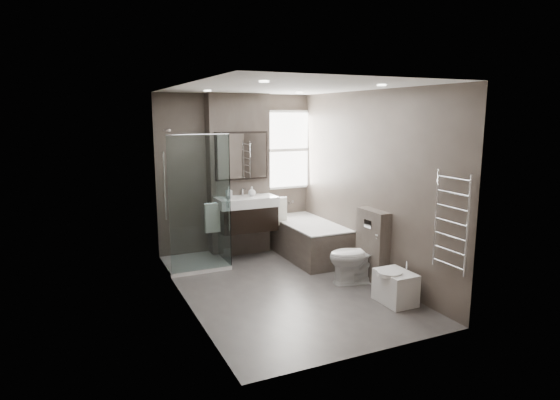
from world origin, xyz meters
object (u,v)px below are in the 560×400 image
bathtub (308,238)px  bidet (395,286)px  vanity (247,213)px  toilet (356,256)px

bathtub → bidet: 2.10m
bathtub → bidet: size_ratio=3.13×
vanity → toilet: 1.94m
bathtub → bidet: bearing=-87.6°
toilet → vanity: bearing=-134.4°
vanity → bathtub: vanity is taller
bathtub → toilet: (0.05, -1.32, 0.06)m
vanity → toilet: bearing=-59.4°
toilet → bidet: toilet is taller
vanity → bathtub: (0.92, -0.33, -0.43)m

